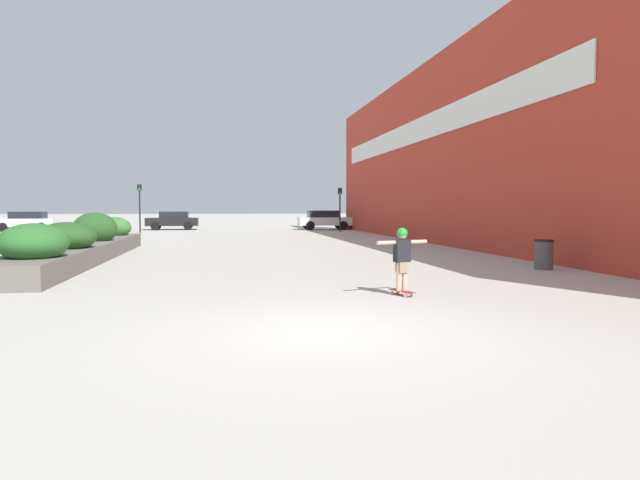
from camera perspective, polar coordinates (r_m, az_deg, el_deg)
name	(u,v)px	position (r m, az deg, el deg)	size (l,w,h in m)	color
ground_plane	(325,333)	(8.20, 0.47, -9.33)	(300.00, 300.00, 0.00)	#ADA89E
building_wall_right	(445,149)	(27.92, 12.39, 8.89)	(0.67, 41.28, 9.07)	#B23323
planter_box	(81,245)	(20.35, -22.81, -0.42)	(1.76, 14.82, 1.60)	#605B54
skateboard	(402,292)	(11.73, 8.17, -5.16)	(0.38, 0.73, 0.10)	maroon
skateboarder	(402,253)	(11.64, 8.20, -1.26)	(1.16, 0.42, 1.28)	tan
trash_bin	(544,254)	(17.63, 21.48, -1.35)	(0.54, 0.54, 0.86)	#514C47
car_leftmost	(26,221)	(47.99, -27.30, 1.72)	(4.26, 1.84, 1.46)	silver
car_center_left	(446,218)	(52.32, 12.50, 2.12)	(3.82, 2.04, 1.51)	maroon
car_center_right	(324,219)	(45.59, 0.44, 2.07)	(4.27, 1.91, 1.53)	silver
car_rightmost	(173,220)	(46.76, -14.51, 1.94)	(4.02, 1.86, 1.45)	black
traffic_light_left	(140,200)	(41.88, -17.60, 3.87)	(0.28, 0.30, 3.40)	black
traffic_light_right	(340,202)	(42.20, 2.01, 3.87)	(0.28, 0.30, 3.21)	black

